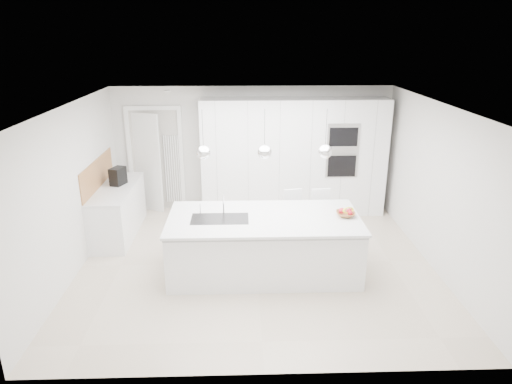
{
  "coord_description": "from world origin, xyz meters",
  "views": [
    {
      "loc": [
        -0.22,
        -6.48,
        3.49
      ],
      "look_at": [
        0.0,
        0.3,
        1.1
      ],
      "focal_mm": 32.0,
      "sensor_mm": 36.0,
      "label": 1
    }
  ],
  "objects_px": {
    "fruit_bowl": "(346,214)",
    "espresso_machine": "(118,176)",
    "island_base": "(264,247)",
    "bar_stool_right": "(321,220)",
    "bar_stool_left": "(293,220)"
  },
  "relations": [
    {
      "from": "espresso_machine",
      "to": "island_base",
      "type": "bearing_deg",
      "value": -13.28
    },
    {
      "from": "espresso_machine",
      "to": "bar_stool_left",
      "type": "height_order",
      "value": "espresso_machine"
    },
    {
      "from": "island_base",
      "to": "bar_stool_right",
      "type": "bearing_deg",
      "value": 39.93
    },
    {
      "from": "island_base",
      "to": "bar_stool_right",
      "type": "relative_size",
      "value": 2.78
    },
    {
      "from": "fruit_bowl",
      "to": "espresso_machine",
      "type": "relative_size",
      "value": 0.9
    },
    {
      "from": "island_base",
      "to": "bar_stool_left",
      "type": "bearing_deg",
      "value": 58.54
    },
    {
      "from": "espresso_machine",
      "to": "bar_stool_right",
      "type": "xyz_separation_m",
      "value": [
        3.53,
        -0.82,
        -0.55
      ]
    },
    {
      "from": "bar_stool_right",
      "to": "bar_stool_left",
      "type": "bearing_deg",
      "value": 172.53
    },
    {
      "from": "fruit_bowl",
      "to": "bar_stool_right",
      "type": "height_order",
      "value": "bar_stool_right"
    },
    {
      "from": "espresso_machine",
      "to": "fruit_bowl",
      "type": "bearing_deg",
      "value": -3.39
    },
    {
      "from": "espresso_machine",
      "to": "bar_stool_right",
      "type": "relative_size",
      "value": 0.31
    },
    {
      "from": "fruit_bowl",
      "to": "bar_stool_right",
      "type": "relative_size",
      "value": 0.28
    },
    {
      "from": "espresso_machine",
      "to": "bar_stool_right",
      "type": "bearing_deg",
      "value": 6.83
    },
    {
      "from": "espresso_machine",
      "to": "bar_stool_right",
      "type": "height_order",
      "value": "espresso_machine"
    },
    {
      "from": "bar_stool_left",
      "to": "bar_stool_right",
      "type": "bearing_deg",
      "value": -15.01
    }
  ]
}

